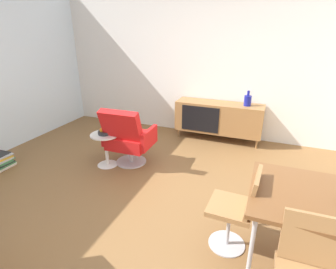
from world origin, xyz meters
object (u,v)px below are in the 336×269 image
Objects in this scene: dining_chair_near_window at (237,207)px; side_table_round at (106,146)px; fruit_bowl at (105,131)px; lounge_chair_red at (128,137)px; sideboard at (218,117)px; vase_cobalt at (248,100)px.

side_table_round is at bearing 155.02° from dining_chair_near_window.
lounge_chair_red is at bearing 25.35° from fruit_bowl.
fruit_bowl is (-1.39, -1.66, 0.12)m from sideboard.
side_table_round is (-1.39, -1.66, -0.12)m from sideboard.
dining_chair_near_window is 2.32m from side_table_round.
fruit_bowl is at bearing -130.00° from sideboard.
lounge_chair_red is at bearing -136.17° from vase_cobalt.
vase_cobalt reaches higher than lounge_chair_red.
dining_chair_near_window reaches higher than sideboard.
lounge_chair_red is at bearing 147.96° from dining_chair_near_window.
lounge_chair_red reaches higher than fruit_bowl.
fruit_bowl is at bearing -138.61° from vase_cobalt.
sideboard is 2.17m from side_table_round.
vase_cobalt is at bearing 94.69° from dining_chair_near_window.
vase_cobalt is 2.67m from dining_chair_near_window.
dining_chair_near_window is at bearing -85.31° from vase_cobalt.
lounge_chair_red is (-1.09, -1.52, 0.03)m from sideboard.
vase_cobalt is 2.53m from fruit_bowl.
side_table_round is at bearing -138.58° from vase_cobalt.
fruit_bowl reaches higher than side_table_round.
sideboard is at bearing 54.33° from lounge_chair_red.
vase_cobalt is 1.35× the size of fruit_bowl.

